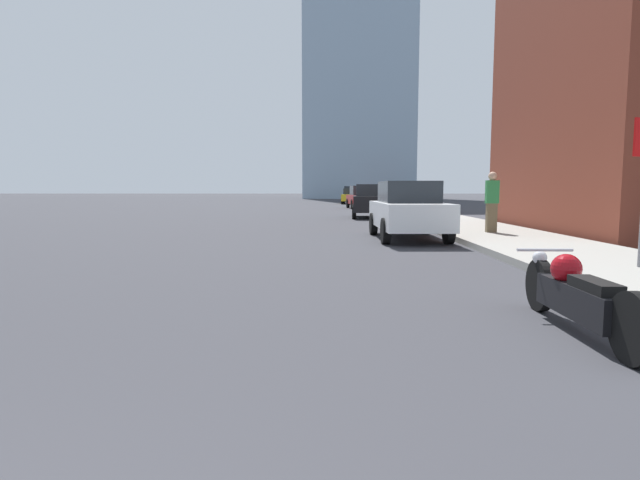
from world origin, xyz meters
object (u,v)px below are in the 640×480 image
(parked_car_blue, at_px, (350,194))
(parked_car_yellow, at_px, (352,196))
(parked_car_red, at_px, (362,197))
(parked_car_white, at_px, (408,210))
(parked_car_black, at_px, (372,201))
(motorcycle, at_px, (576,295))
(pedestrian, at_px, (492,201))

(parked_car_blue, bearing_deg, parked_car_yellow, -89.54)
(parked_car_yellow, bearing_deg, parked_car_red, -83.99)
(parked_car_red, bearing_deg, parked_car_blue, 84.61)
(parked_car_white, bearing_deg, parked_car_black, 88.94)
(motorcycle, height_order, parked_car_white, parked_car_white)
(parked_car_black, xyz_separation_m, parked_car_yellow, (0.01, 25.37, -0.06))
(parked_car_blue, distance_m, pedestrian, 47.88)
(parked_car_black, distance_m, pedestrian, 10.85)
(parked_car_black, relative_size, parked_car_blue, 0.90)
(motorcycle, height_order, parked_car_blue, parked_car_blue)
(parked_car_black, xyz_separation_m, parked_car_red, (0.24, 12.60, 0.02))
(parked_car_blue, bearing_deg, parked_car_black, -88.70)
(parked_car_black, height_order, parked_car_yellow, parked_car_black)
(parked_car_white, height_order, parked_car_red, parked_car_red)
(parked_car_black, xyz_separation_m, pedestrian, (2.67, -10.51, 0.22))
(parked_car_white, relative_size, parked_car_black, 1.09)
(parked_car_white, relative_size, parked_car_yellow, 0.97)
(motorcycle, height_order, parked_car_red, parked_car_red)
(parked_car_black, distance_m, parked_car_red, 12.60)
(parked_car_red, distance_m, pedestrian, 23.23)
(parked_car_red, height_order, parked_car_blue, parked_car_blue)
(parked_car_blue, xyz_separation_m, pedestrian, (2.40, -47.82, 0.14))
(parked_car_black, distance_m, parked_car_blue, 37.31)
(pedestrian, bearing_deg, parked_car_white, -167.23)
(motorcycle, bearing_deg, parked_car_black, 91.37)
(motorcycle, height_order, pedestrian, pedestrian)
(motorcycle, bearing_deg, parked_car_red, 90.59)
(pedestrian, bearing_deg, motorcycle, -103.15)
(parked_car_white, xyz_separation_m, parked_car_red, (0.11, 23.68, 0.03))
(motorcycle, xyz_separation_m, pedestrian, (2.32, 9.95, 0.70))
(parked_car_white, xyz_separation_m, parked_car_black, (-0.12, 11.09, 0.01))
(parked_car_red, relative_size, pedestrian, 2.52)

